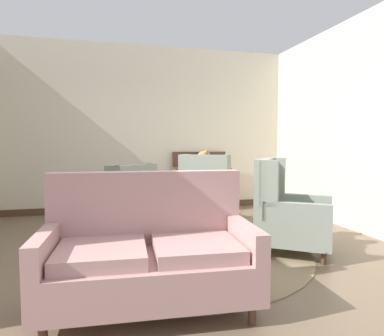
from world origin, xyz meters
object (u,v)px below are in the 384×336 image
object	(u,v)px
armchair_beside_settee	(122,204)
armchair_near_sideboard	(286,213)
gramophone	(205,156)
coffee_table	(187,216)
sideboard	(202,185)
porcelain_vase	(182,195)
settee	(149,254)
armchair_foreground_right	(208,196)
side_table	(204,198)

from	to	relation	value
armchair_beside_settee	armchair_near_sideboard	bearing A→B (deg)	96.99
armchair_beside_settee	gramophone	distance (m)	2.20
coffee_table	armchair_near_sideboard	world-z (taller)	armchair_near_sideboard
coffee_table	armchair_beside_settee	bearing A→B (deg)	133.23
armchair_beside_settee	sideboard	bearing A→B (deg)	174.57
porcelain_vase	armchair_beside_settee	distance (m)	1.09
coffee_table	settee	distance (m)	1.63
settee	armchair_near_sideboard	size ratio (longest dim) A/B	1.49
settee	armchair_beside_settee	distance (m)	2.28
coffee_table	armchair_beside_settee	distance (m)	1.09
armchair_foreground_right	gramophone	distance (m)	1.28
coffee_table	settee	xyz separation A→B (m)	(-0.66, -1.49, 0.04)
porcelain_vase	sideboard	size ratio (longest dim) A/B	0.36
coffee_table	sideboard	world-z (taller)	sideboard
armchair_beside_settee	sideboard	world-z (taller)	sideboard
armchair_foreground_right	gramophone	xyz separation A→B (m)	(0.27, 1.10, 0.58)
coffee_table	armchair_near_sideboard	size ratio (longest dim) A/B	0.70
coffee_table	side_table	world-z (taller)	side_table
side_table	gramophone	size ratio (longest dim) A/B	1.50
settee	armchair_near_sideboard	distance (m)	2.00
armchair_near_sideboard	armchair_foreground_right	bearing A→B (deg)	52.88
armchair_beside_settee	side_table	world-z (taller)	armchair_beside_settee
coffee_table	side_table	xyz separation A→B (m)	(0.56, 1.13, 0.03)
armchair_near_sideboard	armchair_beside_settee	xyz separation A→B (m)	(-1.84, 1.30, -0.03)
settee	armchair_beside_settee	xyz separation A→B (m)	(-0.09, 2.28, 0.01)
armchair_near_sideboard	side_table	size ratio (longest dim) A/B	1.60
side_table	armchair_near_sideboard	bearing A→B (deg)	-72.25
porcelain_vase	side_table	size ratio (longest dim) A/B	0.58
porcelain_vase	settee	xyz separation A→B (m)	(-0.60, -1.47, -0.23)
coffee_table	gramophone	distance (m)	2.41
porcelain_vase	armchair_near_sideboard	size ratio (longest dim) A/B	0.36
coffee_table	sideboard	size ratio (longest dim) A/B	0.69
settee	side_table	bearing A→B (deg)	68.61
side_table	armchair_foreground_right	bearing A→B (deg)	-65.34
settee	sideboard	xyz separation A→B (m)	(1.49, 3.72, 0.06)
porcelain_vase	armchair_beside_settee	size ratio (longest dim) A/B	0.35
settee	coffee_table	bearing A→B (deg)	69.78
side_table	sideboard	distance (m)	1.13
armchair_near_sideboard	gramophone	world-z (taller)	gramophone
porcelain_vase	side_table	distance (m)	1.33
coffee_table	armchair_near_sideboard	bearing A→B (deg)	-25.00
coffee_table	side_table	size ratio (longest dim) A/B	1.12
armchair_beside_settee	side_table	distance (m)	1.35
coffee_table	armchair_foreground_right	world-z (taller)	armchair_foreground_right
armchair_near_sideboard	sideboard	bearing A→B (deg)	40.89
settee	gramophone	size ratio (longest dim) A/B	3.58
side_table	coffee_table	bearing A→B (deg)	-116.48
sideboard	gramophone	size ratio (longest dim) A/B	2.44
settee	armchair_beside_settee	world-z (taller)	settee
side_table	porcelain_vase	bearing A→B (deg)	-118.35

